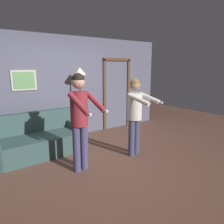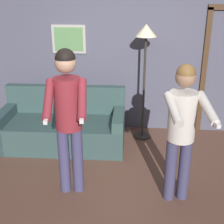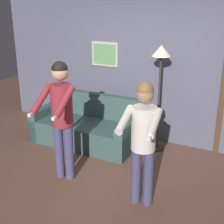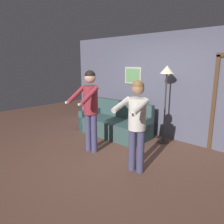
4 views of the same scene
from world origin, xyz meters
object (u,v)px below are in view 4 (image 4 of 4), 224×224
object	(u,v)px
couch	(115,124)
torchiere_lamp	(166,80)
person_standing_left	(90,104)
person_standing_right	(137,119)

from	to	relation	value
couch	torchiere_lamp	distance (m)	1.78
torchiere_lamp	person_standing_left	size ratio (longest dim) A/B	1.05
person_standing_left	person_standing_right	size ratio (longest dim) A/B	1.08
torchiere_lamp	person_standing_right	world-z (taller)	torchiere_lamp
couch	person_standing_left	xyz separation A→B (m)	(0.39, -1.19, 0.78)
torchiere_lamp	person_standing_left	xyz separation A→B (m)	(-0.85, -1.56, -0.45)
couch	person_standing_right	bearing A→B (deg)	-37.06
couch	torchiere_lamp	size ratio (longest dim) A/B	1.05
couch	person_standing_right	distance (m)	2.16
torchiere_lamp	person_standing_left	distance (m)	1.83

